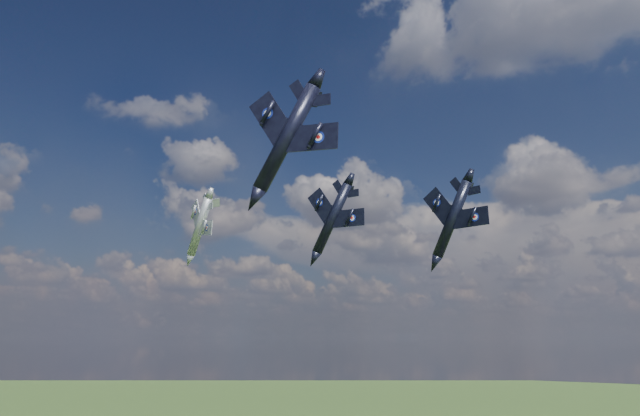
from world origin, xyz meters
The scene contains 4 objects.
jet_lead_navy centered at (-0.44, 13.52, 82.36)m, with size 9.57×13.34×2.76m, color black, non-canonical shape.
jet_right_navy centered at (12.43, -14.43, 83.27)m, with size 9.42×13.13×2.72m, color black, non-canonical shape.
jet_high_navy centered at (8.38, 33.25, 84.54)m, with size 11.86×16.53×3.42m, color black, non-canonical shape.
jet_left_silver centered at (-25.74, 15.52, 84.02)m, with size 9.81×13.67×2.83m, color gray, non-canonical shape.
Camera 1 is at (41.17, -53.96, 67.20)m, focal length 35.00 mm.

